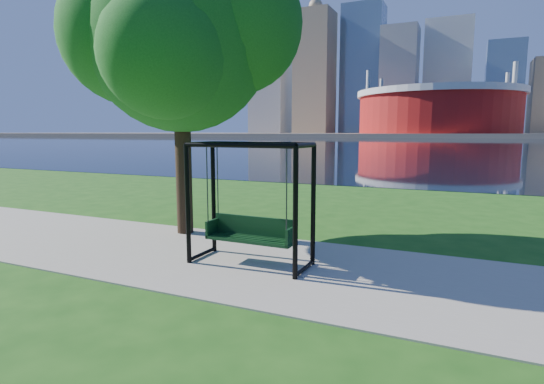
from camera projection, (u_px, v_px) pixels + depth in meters
The scene contains 8 objects.
ground at pixel (270, 257), 8.67m from camera, with size 900.00×900.00×0.00m, color #1E5114.
path at pixel (260, 264), 8.22m from camera, with size 120.00×4.00×0.03m, color #9E937F.
river at pixel (447, 143), 100.80m from camera, with size 900.00×180.00×0.02m, color black.
far_bank at pixel (458, 135), 284.92m from camera, with size 900.00×228.00×2.00m, color #937F60.
stadium at pixel (437, 110), 223.00m from camera, with size 83.00×83.00×32.00m.
skyline at pixel (455, 84), 293.88m from camera, with size 392.00×66.00×96.50m.
swing at pixel (251, 206), 8.06m from camera, with size 2.31×1.02×2.36m.
park_tree at pixel (179, 35), 10.13m from camera, with size 5.61×5.07×6.97m.
Camera 1 is at (3.47, -7.65, 2.54)m, focal length 28.00 mm.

